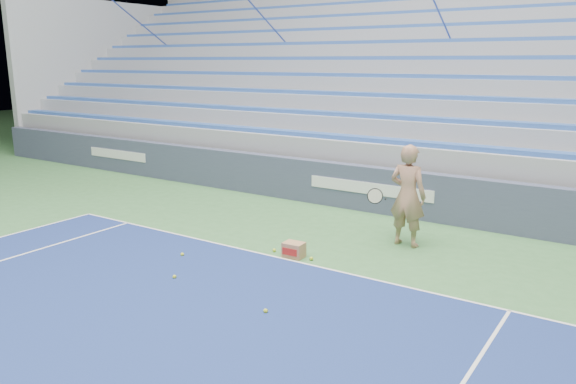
# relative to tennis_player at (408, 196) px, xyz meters

# --- Properties ---
(sponsor_barrier) EXTENTS (30.00, 0.32, 1.10)m
(sponsor_barrier) POSITION_rel_tennis_player_xyz_m (-1.67, 1.97, -0.46)
(sponsor_barrier) COLOR #3D445D
(sponsor_barrier) RESTS_ON ground
(bleachers) EXTENTS (31.00, 9.15, 7.30)m
(bleachers) POSITION_rel_tennis_player_xyz_m (-1.68, 7.69, 1.35)
(bleachers) COLOR #94969C
(bleachers) RESTS_ON ground
(tennis_player) EXTENTS (0.99, 0.88, 2.02)m
(tennis_player) POSITION_rel_tennis_player_xyz_m (0.00, 0.00, 0.00)
(tennis_player) COLOR tan
(tennis_player) RESTS_ON ground
(ball_box) EXTENTS (0.39, 0.31, 0.28)m
(ball_box) POSITION_rel_tennis_player_xyz_m (-1.46, -1.82, -0.87)
(ball_box) COLOR #A87951
(ball_box) RESTS_ON ground
(tennis_ball_0) EXTENTS (0.07, 0.07, 0.07)m
(tennis_ball_0) POSITION_rel_tennis_player_xyz_m (-0.50, -4.04, -0.98)
(tennis_ball_0) COLOR #C4D12A
(tennis_ball_0) RESTS_ON ground
(tennis_ball_1) EXTENTS (0.07, 0.07, 0.07)m
(tennis_ball_1) POSITION_rel_tennis_player_xyz_m (-3.23, -2.93, -0.98)
(tennis_ball_1) COLOR #C4D12A
(tennis_ball_1) RESTS_ON ground
(tennis_ball_2) EXTENTS (0.07, 0.07, 0.07)m
(tennis_ball_2) POSITION_rel_tennis_player_xyz_m (-1.93, -1.78, -0.98)
(tennis_ball_2) COLOR #C4D12A
(tennis_ball_2) RESTS_ON ground
(tennis_ball_3) EXTENTS (0.07, 0.07, 0.07)m
(tennis_ball_3) POSITION_rel_tennis_player_xyz_m (-2.55, -3.82, -0.98)
(tennis_ball_3) COLOR #C4D12A
(tennis_ball_3) RESTS_ON ground
(tennis_ball_4) EXTENTS (0.07, 0.07, 0.07)m
(tennis_ball_4) POSITION_rel_tennis_player_xyz_m (-1.10, -1.79, -0.98)
(tennis_ball_4) COLOR #C4D12A
(tennis_ball_4) RESTS_ON ground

